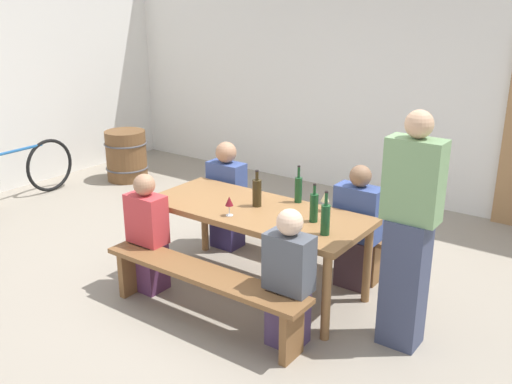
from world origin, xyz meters
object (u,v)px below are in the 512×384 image
object	(u,v)px
wine_bottle_0	(298,189)
parked_bicycle_0	(12,174)
bench_near	(203,283)
wine_bottle_3	(325,219)
standing_host	(409,237)
wine_barrel	(126,155)
seated_guest_near_0	(148,236)
seated_guest_far_1	(357,231)
wine_bottle_1	(314,207)
wine_bottle_2	(257,192)
wine_glass_1	(229,202)
bench_far	(299,226)
wine_glass_0	(325,197)
tasting_table	(256,217)
seated_guest_near_1	(289,282)
seated_guest_far_0	(227,198)

from	to	relation	value
wine_bottle_0	parked_bicycle_0	bearing A→B (deg)	-175.41
bench_near	wine_bottle_3	world-z (taller)	wine_bottle_3
bench_near	wine_bottle_0	bearing A→B (deg)	79.14
standing_host	wine_barrel	distance (m)	5.01
seated_guest_near_0	seated_guest_far_1	size ratio (longest dim) A/B	0.95
seated_guest_near_0	wine_bottle_3	bearing A→B (deg)	-74.52
parked_bicycle_0	standing_host	bearing A→B (deg)	-93.03
wine_bottle_3	parked_bicycle_0	xyz separation A→B (m)	(-4.52, 0.18, -0.51)
wine_bottle_1	wine_bottle_2	bearing A→B (deg)	177.33
seated_guest_far_1	standing_host	distance (m)	0.98
bench_near	seated_guest_near_0	bearing A→B (deg)	168.66
standing_host	wine_barrel	world-z (taller)	standing_host
wine_bottle_3	wine_glass_1	world-z (taller)	wine_bottle_3
seated_guest_near_0	standing_host	world-z (taller)	standing_host
wine_bottle_2	wine_bottle_3	xyz separation A→B (m)	(0.78, -0.20, 0.00)
bench_far	wine_glass_0	world-z (taller)	wine_glass_0
wine_glass_0	standing_host	world-z (taller)	standing_host
wine_bottle_1	wine_glass_1	bearing A→B (deg)	-155.16
tasting_table	wine_barrel	world-z (taller)	tasting_table
wine_bottle_0	wine_bottle_3	bearing A→B (deg)	-42.30
wine_bottle_2	parked_bicycle_0	xyz separation A→B (m)	(-3.74, -0.03, -0.50)
wine_bottle_2	seated_guest_near_1	bearing A→B (deg)	-40.45
wine_barrel	parked_bicycle_0	bearing A→B (deg)	-105.44
wine_glass_0	parked_bicycle_0	distance (m)	4.31
wine_bottle_3	wine_barrel	world-z (taller)	wine_bottle_3
bench_near	wine_bottle_1	xyz separation A→B (m)	(0.55, 0.74, 0.52)
seated_guest_far_0	standing_host	size ratio (longest dim) A/B	0.63
bench_near	seated_guest_far_0	bearing A→B (deg)	121.17
wine_barrel	parked_bicycle_0	distance (m)	1.56
wine_bottle_0	wine_bottle_3	size ratio (longest dim) A/B	0.96
bench_far	wine_bottle_0	world-z (taller)	wine_bottle_0
tasting_table	wine_glass_0	size ratio (longest dim) A/B	11.55
wine_bottle_2	seated_guest_far_1	bearing A→B (deg)	35.04
wine_bottle_0	seated_guest_far_1	world-z (taller)	seated_guest_far_1
bench_far	seated_guest_near_1	xyz separation A→B (m)	(0.69, -1.27, 0.16)
tasting_table	parked_bicycle_0	bearing A→B (deg)	179.54
seated_guest_near_1	parked_bicycle_0	size ratio (longest dim) A/B	0.60
wine_bottle_0	standing_host	distance (m)	1.23
seated_guest_far_0	bench_near	bearing A→B (deg)	31.17
wine_bottle_3	wine_barrel	size ratio (longest dim) A/B	0.49
wine_bottle_2	parked_bicycle_0	distance (m)	3.77
wine_barrel	seated_guest_near_0	bearing A→B (deg)	-38.75
wine_bottle_2	wine_barrel	size ratio (longest dim) A/B	0.46
wine_bottle_0	wine_glass_1	size ratio (longest dim) A/B	2.00
wine_bottle_0	wine_bottle_2	xyz separation A→B (m)	(-0.24, -0.29, 0.00)
seated_guest_near_0	wine_barrel	distance (m)	3.35
wine_glass_0	seated_guest_near_0	world-z (taller)	seated_guest_near_0
wine_bottle_1	wine_glass_0	world-z (taller)	wine_bottle_1
tasting_table	wine_bottle_0	distance (m)	0.45
tasting_table	wine_bottle_0	bearing A→B (deg)	59.80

